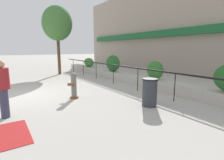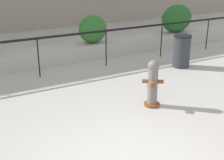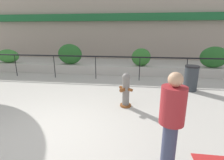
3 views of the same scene
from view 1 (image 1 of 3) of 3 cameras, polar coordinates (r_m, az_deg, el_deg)
The scene contains 11 objects.
ground_plane at distance 8.76m, azimuth -27.30°, elevation -4.54°, with size 120.00×120.00×0.00m, color #B2ADA3.
building_facade at distance 15.47m, azimuth 23.83°, elevation 16.47°, with size 30.00×1.36×8.00m.
planter_wall_low at distance 11.02m, azimuth 5.21°, elevation 0.68°, with size 18.00×0.70×0.50m, color #B7B2A8.
fence_railing_segment at distance 10.27m, azimuth 0.46°, elevation 4.35°, with size 15.00×0.05×1.15m.
hedge_bush_0 at distance 15.61m, azimuth -7.55°, elevation 5.74°, with size 1.33×0.69×0.77m, color #387F33.
hedge_bush_1 at distance 12.29m, azimuth 0.28°, elevation 5.48°, with size 1.35×0.70×1.12m, color #235B23.
hedge_bush_2 at distance 9.30m, azimuth 13.87°, elevation 3.15°, with size 1.00×0.60×0.93m, color #2D6B28.
fire_hydrant at distance 7.44m, azimuth -12.40°, elevation -1.70°, with size 0.49×0.49×1.08m.
street_tree at distance 15.04m, azimuth -17.46°, elevation 17.15°, with size 2.56×2.31×5.38m.
pedestrian at distance 6.04m, azimuth -32.15°, elevation -1.53°, with size 0.57×0.57×1.73m.
trash_bin at distance 6.43m, azimuth 12.20°, elevation -3.95°, with size 0.55×0.55×1.01m.
Camera 1 is at (8.48, -0.80, 2.04)m, focal length 28.00 mm.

